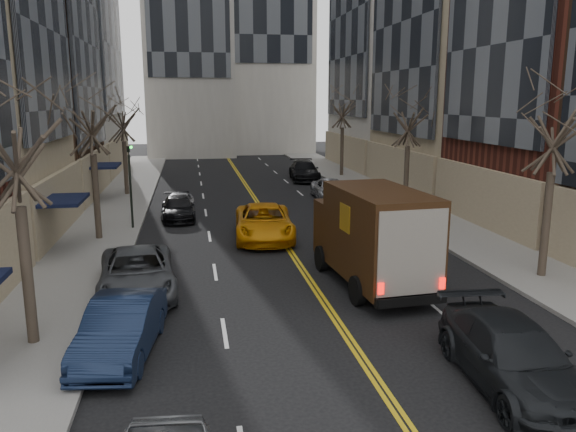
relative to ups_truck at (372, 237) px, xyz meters
name	(u,v)px	position (x,y,z in m)	size (l,w,h in m)	color
sidewalk_left	(114,211)	(-11.12, 15.61, -1.77)	(4.00, 66.00, 0.15)	slate
sidewalk_right	(396,202)	(6.88, 15.61, -1.77)	(4.00, 66.00, 0.15)	slate
tree_lf_near	(12,120)	(-10.92, -3.39, 4.39)	(3.20, 3.20, 8.41)	#382D23
tree_lf_mid	(90,102)	(-10.92, 8.61, 4.75)	(3.20, 3.20, 8.91)	#382D23
tree_lf_far	(122,109)	(-10.92, 21.61, 4.18)	(3.20, 3.20, 8.12)	#382D23
tree_rt_near	(557,108)	(6.68, -0.39, 4.61)	(3.20, 3.20, 8.71)	#382D23
tree_rt_mid	(409,109)	(6.68, 13.61, 4.32)	(3.20, 3.20, 8.32)	#382D23
tree_rt_far	(343,99)	(6.68, 28.61, 4.89)	(3.20, 3.20, 9.11)	#382D23
traffic_signal	(130,177)	(-9.52, 10.60, 0.97)	(0.29, 0.26, 4.70)	black
ups_truck	(372,237)	(0.00, 0.00, 0.00)	(3.13, 6.86, 3.67)	black
observer_sedan	(513,356)	(0.96, -7.74, -1.06)	(2.60, 5.56, 1.57)	black
taxi	(264,222)	(-2.98, 7.66, -1.02)	(2.74, 5.95, 1.65)	orange
pedestrian	(325,243)	(-0.94, 3.41, -1.05)	(0.58, 0.38, 1.60)	black
parked_lf_b	(121,328)	(-8.42, -4.36, -1.08)	(1.63, 4.68, 1.54)	#101A32
parked_lf_c	(137,273)	(-8.42, 0.53, -1.07)	(2.57, 5.56, 1.55)	#46494E
parked_lf_d	(178,208)	(-7.22, 13.04, -1.21)	(1.79, 4.40, 1.28)	black
parked_lf_e	(178,204)	(-7.22, 14.00, -1.17)	(1.59, 3.95, 1.35)	#B8BBC1
parked_rt_a	(363,198)	(3.86, 13.42, -1.04)	(1.70, 4.87, 1.60)	#4F5257
parked_rt_b	(331,190)	(2.98, 17.72, -1.17)	(2.26, 4.89, 1.36)	#A1A2A8
parked_rt_c	(304,171)	(2.98, 26.95, -1.03)	(2.28, 5.60, 1.63)	black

